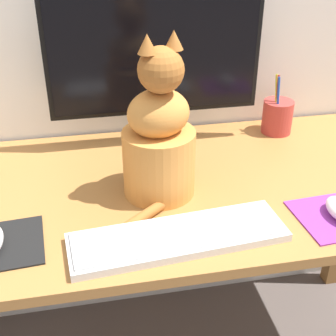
% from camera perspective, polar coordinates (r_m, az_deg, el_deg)
% --- Properties ---
extents(desk, '(1.48, 0.65, 0.71)m').
position_cam_1_polar(desk, '(1.22, 0.79, -5.59)').
color(desk, '#A87038').
rests_on(desk, ground_plane).
extents(monitor, '(0.58, 0.17, 0.43)m').
position_cam_1_polar(monitor, '(1.27, -1.58, 12.80)').
color(monitor, black).
rests_on(monitor, desk).
extents(keyboard, '(0.46, 0.17, 0.02)m').
position_cam_1_polar(keyboard, '(0.98, 1.25, -8.33)').
color(keyboard, silver).
rests_on(keyboard, desk).
extents(cat, '(0.22, 0.27, 0.39)m').
position_cam_1_polar(cat, '(1.07, -1.09, 3.59)').
color(cat, '#D6893D').
rests_on(cat, desk).
extents(pen_cup, '(0.09, 0.09, 0.18)m').
position_cam_1_polar(pen_cup, '(1.45, 13.19, 6.16)').
color(pen_cup, '#B23833').
rests_on(pen_cup, desk).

